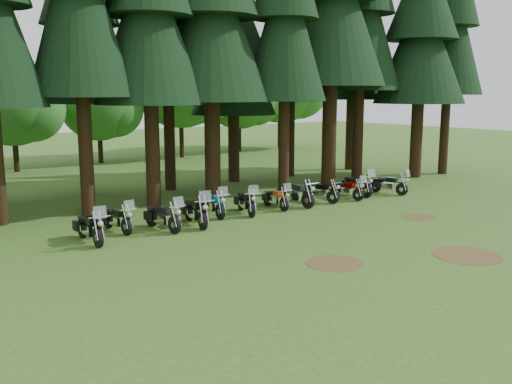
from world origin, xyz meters
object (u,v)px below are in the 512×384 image
at_px(motorcycle_2, 163,218).
at_px(motorcycle_6, 276,199).
at_px(motorcycle_8, 319,193).
at_px(motorcycle_11, 389,185).
at_px(motorcycle_4, 212,205).
at_px(motorcycle_10, 357,185).
at_px(motorcycle_9, 347,190).
at_px(motorcycle_0, 90,229).
at_px(motorcycle_3, 196,212).
at_px(motorcycle_5, 246,203).
at_px(motorcycle_1, 117,220).
at_px(motorcycle_7, 295,195).

height_order(motorcycle_2, motorcycle_6, motorcycle_2).
bearing_deg(motorcycle_8, motorcycle_11, -22.91).
bearing_deg(motorcycle_2, motorcycle_4, 13.21).
relative_size(motorcycle_4, motorcycle_11, 1.05).
relative_size(motorcycle_8, motorcycle_10, 0.88).
distance_m(motorcycle_9, motorcycle_11, 2.79).
height_order(motorcycle_4, motorcycle_6, motorcycle_4).
height_order(motorcycle_0, motorcycle_6, motorcycle_0).
height_order(motorcycle_3, motorcycle_8, motorcycle_3).
height_order(motorcycle_5, motorcycle_11, motorcycle_5).
xyz_separation_m(motorcycle_4, motorcycle_6, (3.14, -0.42, -0.04)).
bearing_deg(motorcycle_9, motorcycle_11, -10.68).
xyz_separation_m(motorcycle_6, motorcycle_10, (5.44, 0.08, 0.07)).
bearing_deg(motorcycle_6, motorcycle_2, -167.26).
bearing_deg(motorcycle_8, motorcycle_9, -25.65).
bearing_deg(motorcycle_8, motorcycle_2, 168.18).
xyz_separation_m(motorcycle_1, motorcycle_10, (12.93, -0.23, 0.05)).
bearing_deg(motorcycle_7, motorcycle_5, -179.52).
relative_size(motorcycle_0, motorcycle_11, 1.09).
distance_m(motorcycle_1, motorcycle_6, 7.50).
relative_size(motorcycle_4, motorcycle_8, 1.08).
xyz_separation_m(motorcycle_0, motorcycle_6, (8.91, 0.59, -0.06)).
xyz_separation_m(motorcycle_0, motorcycle_8, (11.56, 0.55, -0.05)).
bearing_deg(motorcycle_6, motorcycle_4, -179.87).
relative_size(motorcycle_0, motorcycle_5, 1.06).
xyz_separation_m(motorcycle_1, motorcycle_9, (11.74, -0.66, -0.02)).
height_order(motorcycle_2, motorcycle_4, motorcycle_2).
bearing_deg(motorcycle_10, motorcycle_3, -165.35).
bearing_deg(motorcycle_7, motorcycle_2, -176.81).
bearing_deg(motorcycle_3, motorcycle_2, -169.70).
distance_m(motorcycle_0, motorcycle_8, 11.57).
height_order(motorcycle_6, motorcycle_8, motorcycle_6).
bearing_deg(motorcycle_2, motorcycle_6, -0.01).
xyz_separation_m(motorcycle_2, motorcycle_5, (4.29, 0.46, -0.01)).
height_order(motorcycle_3, motorcycle_4, motorcycle_3).
relative_size(motorcycle_2, motorcycle_6, 1.11).
height_order(motorcycle_3, motorcycle_10, motorcycle_3).
height_order(motorcycle_4, motorcycle_5, motorcycle_4).
bearing_deg(motorcycle_6, motorcycle_8, 6.72).
bearing_deg(motorcycle_11, motorcycle_2, 165.77).
bearing_deg(motorcycle_0, motorcycle_4, 12.26).
xyz_separation_m(motorcycle_2, motorcycle_3, (1.42, -0.07, 0.04)).
distance_m(motorcycle_5, motorcycle_9, 5.97).
distance_m(motorcycle_1, motorcycle_4, 4.35).
xyz_separation_m(motorcycle_2, motorcycle_11, (13.03, -0.12, -0.03)).
relative_size(motorcycle_5, motorcycle_8, 1.05).
relative_size(motorcycle_9, motorcycle_10, 0.86).
relative_size(motorcycle_0, motorcycle_1, 1.09).
bearing_deg(motorcycle_8, motorcycle_4, 160.41).
relative_size(motorcycle_0, motorcycle_9, 1.15).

